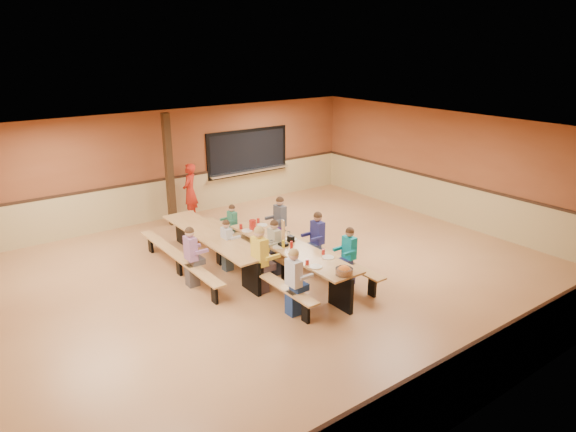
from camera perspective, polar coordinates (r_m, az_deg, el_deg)
ground at (r=10.83m, az=-1.88°, el=-6.99°), size 12.00×12.00×0.00m
room_envelope at (r=10.55m, az=-1.92°, el=-3.61°), size 12.04×10.04×3.02m
kitchen_pass_through at (r=15.67m, az=-4.47°, el=6.88°), size 2.78×0.28×1.38m
structural_post at (r=13.91m, az=-13.05°, el=4.96°), size 0.18×0.18×3.00m
cafeteria_table_main at (r=10.61m, az=0.29°, el=-4.45°), size 1.91×3.70×0.74m
cafeteria_table_second at (r=11.37m, az=-8.35°, el=-3.01°), size 1.91×3.70×0.74m
seated_child_white_left at (r=9.24m, az=0.63°, el=-7.41°), size 0.39×0.32×1.26m
seated_adult_yellow at (r=10.04m, az=-3.15°, el=-4.92°), size 0.44×0.36×1.36m
seated_child_grey_left at (r=11.09m, az=-6.80°, el=-3.29°), size 0.33×0.27×1.13m
seated_child_teal_right at (r=10.46m, az=6.78°, el=-4.48°), size 0.37×0.30×1.20m
seated_child_navy_right at (r=11.14m, az=3.28°, el=-2.73°), size 0.39×0.32×1.26m
seated_child_char_right at (r=12.17m, az=-0.89°, el=-0.80°), size 0.40×0.32×1.26m
seated_child_purple_sec at (r=10.48m, az=-10.71°, el=-4.52°), size 0.39×0.32×1.24m
seated_child_green_sec at (r=12.18m, az=-6.18°, el=-1.29°), size 0.32×0.26×1.10m
seated_child_tan_sec at (r=10.80m, az=-1.52°, el=-3.57°), size 0.37×0.30×1.20m
standing_woman at (r=14.47m, az=-10.84°, el=2.71°), size 0.67×0.66×1.57m
punch_pitcher at (r=11.43m, az=-3.94°, el=-0.99°), size 0.16×0.16×0.22m
chip_bowl at (r=9.31m, az=6.27°, el=-6.06°), size 0.32×0.32×0.15m
napkin_dispenser at (r=10.73m, az=0.32°, el=-2.55°), size 0.10×0.14×0.13m
condiment_mustard at (r=10.40m, az=-0.52°, el=-3.15°), size 0.06×0.06×0.17m
condiment_ketchup at (r=10.34m, az=0.39°, el=-3.28°), size 0.06×0.06×0.17m
table_paddle at (r=10.49m, az=-0.54°, el=-2.65°), size 0.16×0.16×0.56m
place_settings at (r=10.50m, az=0.29°, el=-3.10°), size 0.65×3.30×0.11m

